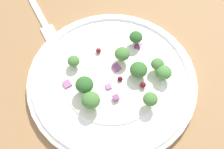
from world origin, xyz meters
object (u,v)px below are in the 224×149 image
(plate, at_px, (112,80))
(broccoli_floret_1, at_px, (122,54))
(fork, at_px, (37,10))
(broccoli_floret_0, at_px, (139,69))
(broccoli_floret_2, at_px, (74,61))

(plate, distance_m, broccoli_floret_1, 0.05)
(plate, xyz_separation_m, fork, (0.16, -0.14, -0.01))
(broccoli_floret_0, relative_size, fork, 0.17)
(plate, distance_m, broccoli_floret_0, 0.05)
(plate, bearing_deg, broccoli_floret_0, -161.68)
(broccoli_floret_0, height_order, broccoli_floret_2, broccoli_floret_0)
(broccoli_floret_1, height_order, broccoli_floret_2, broccoli_floret_1)
(broccoli_floret_1, xyz_separation_m, broccoli_floret_2, (0.08, 0.02, -0.00))
(plate, relative_size, broccoli_floret_2, 13.84)
(broccoli_floret_0, height_order, fork, broccoli_floret_0)
(broccoli_floret_0, distance_m, broccoli_floret_2, 0.11)
(broccoli_floret_2, distance_m, fork, 0.16)
(plate, bearing_deg, broccoli_floret_1, -108.74)
(broccoli_floret_2, height_order, fork, broccoli_floret_2)
(broccoli_floret_0, bearing_deg, broccoli_floret_2, -2.64)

